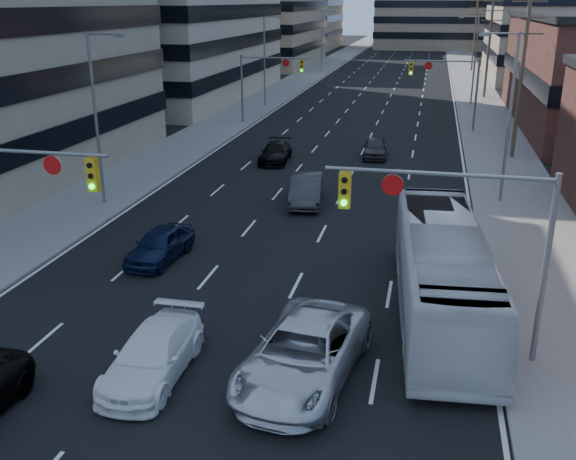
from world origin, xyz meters
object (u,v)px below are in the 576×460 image
(white_van, at_px, (153,355))
(silver_suv, at_px, (304,353))
(sedan_blue, at_px, (160,244))
(transit_bus, at_px, (442,272))

(white_van, bearing_deg, silver_suv, 9.43)
(silver_suv, bearing_deg, white_van, -162.25)
(sedan_blue, bearing_deg, transit_bus, -8.18)
(transit_bus, bearing_deg, sedan_blue, 162.42)
(white_van, relative_size, sedan_blue, 1.16)
(white_van, distance_m, silver_suv, 4.43)
(white_van, distance_m, transit_bus, 10.12)
(white_van, height_order, sedan_blue, sedan_blue)
(transit_bus, bearing_deg, silver_suv, -132.46)
(white_van, height_order, transit_bus, transit_bus)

